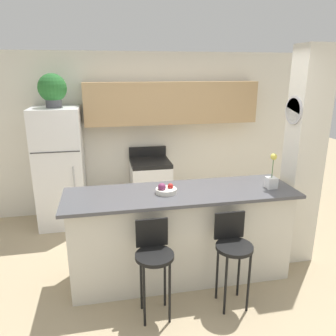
% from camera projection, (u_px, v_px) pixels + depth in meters
% --- Properties ---
extents(ground_plane, '(14.00, 14.00, 0.00)m').
position_uv_depth(ground_plane, '(180.00, 275.00, 3.79)').
color(ground_plane, tan).
extents(wall_back, '(5.60, 0.38, 2.55)m').
position_uv_depth(wall_back, '(159.00, 122.00, 5.27)').
color(wall_back, silver).
rests_on(wall_back, ground_plane).
extents(pillar_right, '(0.38, 0.32, 2.55)m').
position_uv_depth(pillar_right, '(303.00, 159.00, 3.83)').
color(pillar_right, silver).
rests_on(pillar_right, ground_plane).
extents(counter_bar, '(2.49, 0.74, 1.03)m').
position_uv_depth(counter_bar, '(181.00, 234.00, 3.64)').
color(counter_bar, silver).
rests_on(counter_bar, ground_plane).
extents(refrigerator, '(0.68, 0.69, 1.77)m').
position_uv_depth(refrigerator, '(60.00, 168.00, 4.85)').
color(refrigerator, white).
rests_on(refrigerator, ground_plane).
extents(stove_range, '(0.61, 0.63, 1.07)m').
position_uv_depth(stove_range, '(151.00, 188.00, 5.26)').
color(stove_range, white).
rests_on(stove_range, ground_plane).
extents(bar_stool_left, '(0.36, 0.36, 0.95)m').
position_uv_depth(bar_stool_left, '(154.00, 256.00, 3.03)').
color(bar_stool_left, black).
rests_on(bar_stool_left, ground_plane).
extents(bar_stool_right, '(0.36, 0.36, 0.95)m').
position_uv_depth(bar_stool_right, '(233.00, 247.00, 3.17)').
color(bar_stool_right, black).
rests_on(bar_stool_right, ground_plane).
extents(potted_plant_on_fridge, '(0.39, 0.39, 0.46)m').
position_uv_depth(potted_plant_on_fridge, '(52.00, 89.00, 4.52)').
color(potted_plant_on_fridge, '#4C4C51').
rests_on(potted_plant_on_fridge, refrigerator).
extents(orchid_vase, '(0.11, 0.11, 0.39)m').
position_uv_depth(orchid_vase, '(272.00, 178.00, 3.57)').
color(orchid_vase, white).
rests_on(orchid_vase, counter_bar).
extents(fruit_bowl, '(0.22, 0.22, 0.12)m').
position_uv_depth(fruit_bowl, '(166.00, 190.00, 3.44)').
color(fruit_bowl, silver).
rests_on(fruit_bowl, counter_bar).
extents(trash_bin, '(0.28, 0.28, 0.38)m').
position_uv_depth(trash_bin, '(101.00, 214.00, 4.93)').
color(trash_bin, '#59595B').
rests_on(trash_bin, ground_plane).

